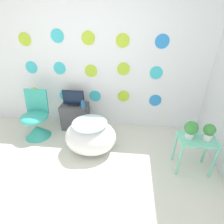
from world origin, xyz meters
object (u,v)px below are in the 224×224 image
(chair, at_px, (36,123))
(tv, at_px, (73,99))
(bathtub, at_px, (91,137))
(potted_plant_right, at_px, (209,131))
(vase, at_px, (83,105))
(potted_plant_left, at_px, (191,129))

(chair, xyz_separation_m, tv, (0.62, 0.36, 0.36))
(bathtub, relative_size, chair, 0.95)
(potted_plant_right, bearing_deg, vase, 157.46)
(potted_plant_left, relative_size, potted_plant_right, 1.06)
(bathtub, bearing_deg, potted_plant_right, -7.99)
(tv, distance_m, potted_plant_right, 2.26)
(bathtub, distance_m, potted_plant_right, 1.69)
(vase, xyz_separation_m, potted_plant_left, (1.65, -0.76, 0.11))
(vase, relative_size, potted_plant_right, 0.67)
(chair, xyz_separation_m, vase, (0.82, 0.25, 0.30))
(chair, bearing_deg, potted_plant_right, -11.06)
(tv, height_order, vase, tv)
(chair, height_order, tv, chair)
(tv, xyz_separation_m, vase, (0.20, -0.11, -0.06))
(bathtub, xyz_separation_m, potted_plant_left, (1.40, -0.21, 0.40))
(potted_plant_left, height_order, potted_plant_right, potted_plant_left)
(chair, distance_m, tv, 0.80)
(chair, relative_size, vase, 5.51)
(bathtub, xyz_separation_m, tv, (-0.45, 0.66, 0.35))
(chair, height_order, potted_plant_left, chair)
(chair, distance_m, vase, 0.91)
(tv, bearing_deg, vase, -27.94)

